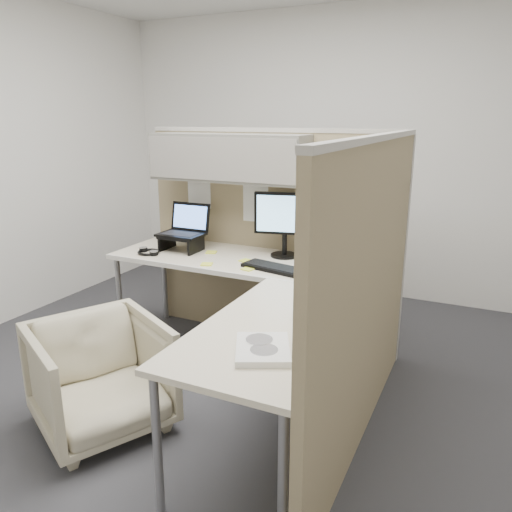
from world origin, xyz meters
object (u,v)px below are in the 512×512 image
at_px(monitor_left, 285,219).
at_px(keyboard, 277,269).
at_px(office_chair, 100,372).
at_px(desk, 251,286).

bearing_deg(monitor_left, keyboard, -88.65).
relative_size(office_chair, monitor_left, 1.48).
relative_size(office_chair, keyboard, 1.41).
distance_m(office_chair, keyboard, 1.27).
xyz_separation_m(monitor_left, keyboard, (0.09, -0.33, -0.26)).
xyz_separation_m(desk, keyboard, (0.07, 0.25, 0.05)).
xyz_separation_m(office_chair, keyboard, (0.63, 1.03, 0.40)).
distance_m(desk, monitor_left, 0.67).
bearing_deg(office_chair, monitor_left, 6.37).
distance_m(desk, keyboard, 0.27).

